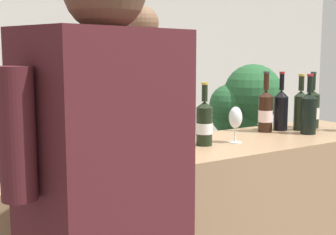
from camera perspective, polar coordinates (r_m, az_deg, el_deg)
The scene contains 13 objects.
wall_back at distance 4.55m, azimuth -17.07°, elevation 7.30°, with size 8.00×0.10×2.80m, color beige.
wine_bottle_1 at distance 2.88m, azimuth 16.98°, elevation 1.02°, with size 0.08×0.08×0.33m.
wine_bottle_2 at distance 1.97m, azimuth -8.69°, elevation -1.54°, with size 0.08×0.08×0.32m.
wine_bottle_3 at distance 2.25m, azimuth 4.48°, elevation -0.68°, with size 0.08×0.08×0.30m.
wine_bottle_4 at distance 2.68m, azimuth 11.68°, elevation 0.83°, with size 0.08×0.08×0.34m.
wine_bottle_5 at distance 2.66m, azimuth 16.62°, elevation 0.68°, with size 0.08×0.08×0.32m.
wine_bottle_7 at distance 2.14m, azimuth -2.81°, elevation -0.83°, with size 0.07×0.07×0.33m.
wine_bottle_8 at distance 2.78m, azimuth 15.68°, elevation 1.07°, with size 0.07×0.07×0.32m.
wine_bottle_9 at distance 1.95m, azimuth -14.06°, elevation -1.64°, with size 0.08×0.08×0.34m.
wine_bottle_10 at distance 2.75m, azimuth 13.47°, elevation 1.03°, with size 0.08×0.08×0.33m.
wine_glass at distance 2.34m, azimuth 8.14°, elevation -0.17°, with size 0.07×0.07×0.18m.
person_server at distance 2.87m, azimuth -3.01°, elevation -4.26°, with size 0.59×0.31×1.69m.
potted_shrub at distance 3.76m, azimuth 8.95°, elevation -1.36°, with size 0.54×0.54×1.33m.
Camera 1 is at (-1.23, -1.78, 1.44)m, focal length 50.53 mm.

